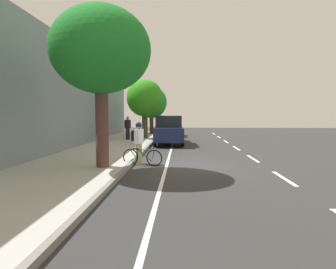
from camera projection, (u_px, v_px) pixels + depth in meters
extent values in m
plane|color=#303030|center=(187.00, 165.00, 12.15)|extent=(63.18, 63.18, 0.00)
cube|color=#AFAFA6|center=(82.00, 162.00, 12.34)|extent=(4.13, 39.49, 0.16)
cube|color=gray|center=(132.00, 163.00, 12.24)|extent=(0.16, 39.49, 0.16)
cube|color=white|center=(214.00, 134.00, 30.58)|extent=(0.14, 2.20, 0.01)
cube|color=white|center=(219.00, 137.00, 26.39)|extent=(0.14, 2.20, 0.01)
cube|color=white|center=(226.00, 141.00, 22.21)|extent=(0.14, 2.20, 0.01)
cube|color=white|center=(236.00, 148.00, 18.02)|extent=(0.14, 2.20, 0.01)
cube|color=white|center=(253.00, 159.00, 13.84)|extent=(0.14, 2.20, 0.01)
cube|color=white|center=(284.00, 178.00, 9.65)|extent=(0.14, 2.20, 0.01)
cube|color=white|center=(167.00, 165.00, 12.18)|extent=(0.12, 39.49, 0.01)
cube|color=gray|center=(26.00, 90.00, 12.22)|extent=(0.50, 39.49, 6.26)
cube|color=maroon|center=(169.00, 130.00, 26.86)|extent=(1.83, 4.43, 0.64)
cube|color=black|center=(169.00, 123.00, 26.81)|extent=(1.58, 2.13, 0.60)
cylinder|color=black|center=(159.00, 134.00, 25.57)|extent=(0.23, 0.66, 0.66)
cylinder|color=black|center=(177.00, 134.00, 25.47)|extent=(0.23, 0.66, 0.66)
cylinder|color=black|center=(161.00, 132.00, 28.28)|extent=(0.23, 0.66, 0.66)
cylinder|color=black|center=(178.00, 132.00, 28.18)|extent=(0.23, 0.66, 0.66)
cube|color=navy|center=(168.00, 133.00, 20.08)|extent=(2.13, 4.79, 0.90)
cube|color=black|center=(168.00, 121.00, 20.02)|extent=(1.82, 3.18, 0.76)
cylinder|color=black|center=(155.00, 141.00, 18.65)|extent=(0.26, 0.77, 0.76)
cylinder|color=black|center=(182.00, 141.00, 18.66)|extent=(0.26, 0.77, 0.76)
cylinder|color=black|center=(157.00, 137.00, 21.56)|extent=(0.26, 0.77, 0.76)
cylinder|color=black|center=(180.00, 137.00, 21.56)|extent=(0.26, 0.77, 0.76)
torus|color=black|center=(154.00, 158.00, 11.82)|extent=(0.67, 0.20, 0.68)
torus|color=black|center=(131.00, 157.00, 12.11)|extent=(0.67, 0.20, 0.68)
cylinder|color=#197233|center=(145.00, 156.00, 11.92)|extent=(0.64, 0.19, 0.50)
cylinder|color=#197233|center=(137.00, 155.00, 12.02)|extent=(0.14, 0.07, 0.47)
cylinder|color=#197233|center=(144.00, 150.00, 11.92)|extent=(0.72, 0.21, 0.05)
cylinder|color=#197233|center=(134.00, 159.00, 12.06)|extent=(0.35, 0.12, 0.19)
cylinder|color=#197233|center=(133.00, 153.00, 12.06)|extent=(0.26, 0.10, 0.33)
cylinder|color=#197233|center=(153.00, 154.00, 11.81)|extent=(0.12, 0.06, 0.33)
cube|color=black|center=(136.00, 149.00, 12.01)|extent=(0.26, 0.15, 0.05)
cylinder|color=black|center=(152.00, 149.00, 11.81)|extent=(0.14, 0.45, 0.03)
cylinder|color=#C6B284|center=(138.00, 154.00, 12.32)|extent=(0.15, 0.15, 0.87)
cylinder|color=#C6B284|center=(140.00, 153.00, 12.50)|extent=(0.15, 0.15, 0.87)
cube|color=white|center=(139.00, 136.00, 12.36)|extent=(0.38, 0.44, 0.61)
cylinder|color=white|center=(135.00, 137.00, 12.13)|extent=(0.10, 0.10, 0.58)
cylinder|color=white|center=(142.00, 137.00, 12.59)|extent=(0.10, 0.10, 0.58)
sphere|color=#927C5A|center=(139.00, 126.00, 12.33)|extent=(0.24, 0.24, 0.24)
sphere|color=navy|center=(139.00, 125.00, 12.32)|extent=(0.27, 0.27, 0.27)
cube|color=black|center=(135.00, 136.00, 12.45)|extent=(0.30, 0.35, 0.44)
cylinder|color=brown|center=(152.00, 122.00, 28.73)|extent=(0.39, 0.39, 2.25)
ellipsoid|color=#248F2A|center=(151.00, 102.00, 28.58)|extent=(3.01, 3.01, 3.11)
cylinder|color=#4B462C|center=(145.00, 123.00, 23.47)|extent=(0.45, 0.45, 2.43)
ellipsoid|color=#32911B|center=(145.00, 98.00, 23.32)|extent=(2.89, 2.89, 2.98)
cylinder|color=brown|center=(102.00, 123.00, 10.78)|extent=(0.47, 0.47, 3.29)
ellipsoid|color=#1F7D29|center=(101.00, 50.00, 10.59)|extent=(3.65, 3.65, 3.17)
cylinder|color=black|center=(129.00, 134.00, 22.21)|extent=(0.15, 0.15, 0.88)
cylinder|color=black|center=(127.00, 134.00, 22.06)|extent=(0.15, 0.15, 0.88)
cube|color=black|center=(128.00, 124.00, 22.08)|extent=(0.41, 0.44, 0.63)
cylinder|color=black|center=(130.00, 124.00, 22.28)|extent=(0.10, 0.10, 0.59)
cylinder|color=black|center=(125.00, 124.00, 21.89)|extent=(0.10, 0.10, 0.59)
sphere|color=tan|center=(128.00, 118.00, 22.05)|extent=(0.25, 0.25, 0.25)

